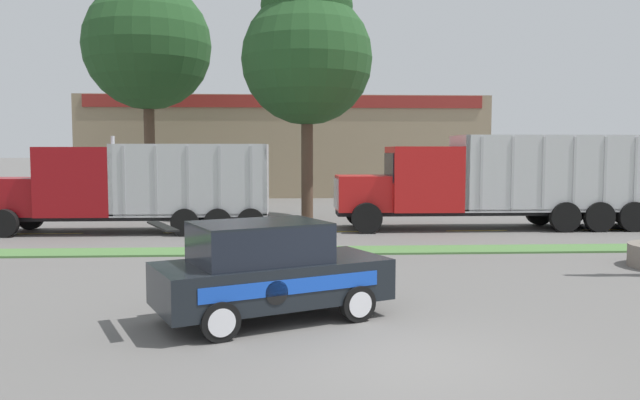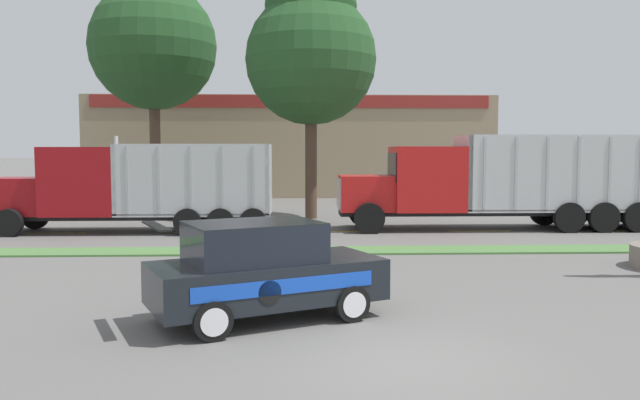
% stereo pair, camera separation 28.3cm
% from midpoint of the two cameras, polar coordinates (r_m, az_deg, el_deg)
% --- Properties ---
extents(ground_plane, '(600.00, 600.00, 0.00)m').
position_cam_midpoint_polar(ground_plane, '(9.56, 8.06, -14.27)').
color(ground_plane, slate).
extents(grass_verge, '(120.00, 1.45, 0.06)m').
position_cam_midpoint_polar(grass_verge, '(19.21, 2.77, -4.63)').
color(grass_verge, '#517F42').
rests_on(grass_verge, ground_plane).
extents(centre_line_2, '(2.40, 0.14, 0.01)m').
position_cam_midpoint_polar(centre_line_2, '(25.46, -22.83, -2.80)').
color(centre_line_2, yellow).
rests_on(centre_line_2, ground_plane).
extents(centre_line_3, '(2.40, 0.14, 0.01)m').
position_cam_midpoint_polar(centre_line_3, '(24.09, -10.70, -2.92)').
color(centre_line_3, yellow).
rests_on(centre_line_3, ground_plane).
extents(centre_line_4, '(2.40, 0.14, 0.01)m').
position_cam_midpoint_polar(centre_line_4, '(23.89, 2.23, -2.90)').
color(centre_line_4, yellow).
rests_on(centre_line_4, ground_plane).
extents(centre_line_5, '(2.40, 0.14, 0.01)m').
position_cam_midpoint_polar(centre_line_5, '(24.89, 14.74, -2.75)').
color(centre_line_5, yellow).
rests_on(centre_line_5, ground_plane).
extents(centre_line_6, '(2.40, 0.14, 0.01)m').
position_cam_midpoint_polar(centre_line_6, '(26.95, 25.80, -2.51)').
color(centre_line_6, yellow).
rests_on(centre_line_6, ground_plane).
extents(dump_truck_lead, '(10.44, 2.60, 3.63)m').
position_cam_midpoint_polar(dump_truck_lead, '(24.81, -18.27, 0.92)').
color(dump_truck_lead, black).
rests_on(dump_truck_lead, ground_plane).
extents(dump_truck_mid, '(11.93, 2.71, 3.69)m').
position_cam_midpoint_polar(dump_truck_mid, '(25.17, 13.46, 1.24)').
color(dump_truck_mid, black).
rests_on(dump_truck_mid, ground_plane).
extents(rally_car, '(4.55, 3.38, 1.83)m').
position_cam_midpoint_polar(rally_car, '(11.44, -4.54, -6.38)').
color(rally_car, black).
rests_on(rally_car, ground_plane).
extents(store_building_backdrop, '(27.20, 12.10, 6.75)m').
position_cam_midpoint_polar(store_building_backdrop, '(46.77, -2.40, 4.84)').
color(store_building_backdrop, '#9E896B').
rests_on(store_building_backdrop, ground_plane).
extents(tree_behind_left, '(5.92, 5.92, 11.66)m').
position_cam_midpoint_polar(tree_behind_left, '(28.86, -0.55, 13.89)').
color(tree_behind_left, brown).
rests_on(tree_behind_left, ground_plane).
extents(tree_behind_centre, '(6.74, 6.74, 13.71)m').
position_cam_midpoint_polar(tree_behind_centre, '(35.38, -14.80, 14.49)').
color(tree_behind_centre, brown).
rests_on(tree_behind_centre, ground_plane).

